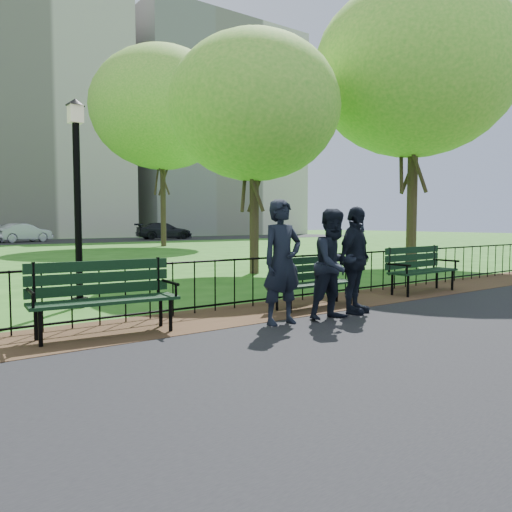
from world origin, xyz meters
TOP-DOWN VIEW (x-y plane):
  - ground at (0.00, 0.00)m, footprint 120.00×120.00m
  - dirt_strip at (0.00, 1.50)m, footprint 60.00×1.60m
  - iron_fence at (0.00, 2.00)m, footprint 24.06×0.06m
  - apartment_east at (26.00, 48.00)m, footprint 20.00×15.00m
  - park_bench_main at (0.30, 1.26)m, footprint 1.84×0.60m
  - park_bench_left_a at (-3.15, 1.39)m, footprint 1.99×0.77m
  - park_bench_right_a at (3.76, 1.33)m, footprint 1.93×0.66m
  - lamppost at (-2.72, 3.89)m, footprint 0.33×0.33m
  - tree_near_e at (3.27, 6.72)m, footprint 5.03×5.03m
  - tree_mid_e at (9.24, 5.59)m, footprint 6.93×6.93m
  - tree_far_e at (8.25, 23.14)m, footprint 8.70×8.70m
  - person_left at (-0.75, 0.49)m, footprint 0.70×0.47m
  - person_mid at (0.14, 0.28)m, footprint 0.86×0.47m
  - person_right at (0.79, 0.46)m, footprint 1.13×0.76m
  - sedan_silver at (2.43, 34.66)m, footprint 4.39×2.88m
  - sedan_dark at (13.67, 34.21)m, footprint 5.06×2.63m

SIDE VIEW (x-z plane):
  - ground at x=0.00m, z-range 0.00..0.00m
  - dirt_strip at x=0.00m, z-range 0.01..0.02m
  - iron_fence at x=0.00m, z-range 0.00..1.00m
  - park_bench_main at x=0.30m, z-range 0.12..1.10m
  - park_bench_right_a at x=3.76m, z-range 0.08..1.16m
  - park_bench_left_a at x=-3.15m, z-range 0.08..1.18m
  - sedan_silver at x=2.43m, z-range 0.01..1.38m
  - sedan_dark at x=13.67m, z-range 0.01..1.41m
  - person_mid at x=0.14m, z-range 0.01..1.75m
  - person_right at x=0.79m, z-range 0.01..1.80m
  - person_left at x=-0.75m, z-range 0.01..1.88m
  - lamppost at x=-2.72m, z-range 0.17..3.89m
  - tree_near_e at x=3.27m, z-range 1.36..8.37m
  - tree_mid_e at x=9.24m, z-range 1.87..11.53m
  - tree_far_e at x=8.25m, z-range 2.36..14.48m
  - apartment_east at x=26.00m, z-range 0.00..24.00m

